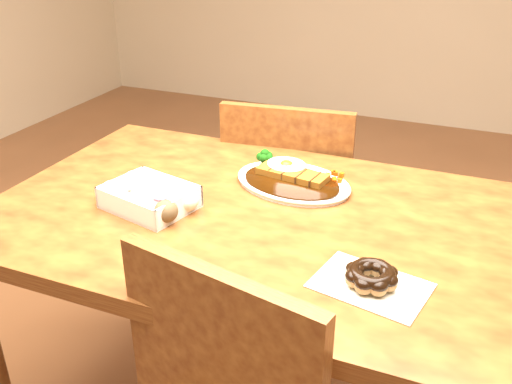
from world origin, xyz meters
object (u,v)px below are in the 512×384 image
at_px(table, 248,247).
at_px(katsu_curry_plate, 292,179).
at_px(pon_de_ring, 371,277).
at_px(donut_box, 149,196).
at_px(chair_far, 292,209).

height_order(table, katsu_curry_plate, katsu_curry_plate).
bearing_deg(pon_de_ring, donut_box, 168.17).
distance_m(chair_far, pon_de_ring, 0.87).
height_order(donut_box, pon_de_ring, donut_box).
height_order(table, chair_far, chair_far).
bearing_deg(table, chair_far, 97.31).
relative_size(chair_far, pon_de_ring, 3.78).
bearing_deg(donut_box, chair_far, 76.02).
distance_m(table, katsu_curry_plate, 0.21).
relative_size(table, pon_de_ring, 5.21).
height_order(katsu_curry_plate, donut_box, katsu_curry_plate).
distance_m(table, chair_far, 0.57).
bearing_deg(chair_far, katsu_curry_plate, 101.19).
relative_size(table, donut_box, 4.96).
xyz_separation_m(table, pon_de_ring, (0.33, -0.19, 0.12)).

